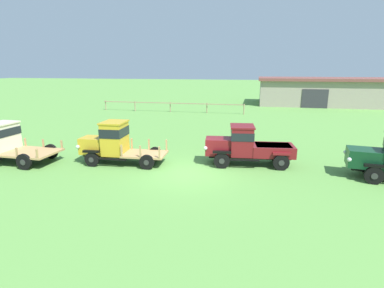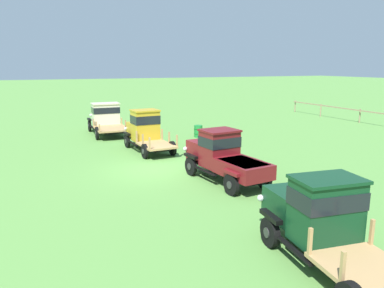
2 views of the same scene
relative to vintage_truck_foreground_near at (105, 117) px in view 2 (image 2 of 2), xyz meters
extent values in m
plane|color=#5B9342|center=(10.73, 0.17, -1.13)|extent=(240.00, 240.00, 0.00)
cylinder|color=#997F60|center=(3.91, 20.46, -0.54)|extent=(0.12, 0.12, 1.17)
cylinder|color=#997F60|center=(-0.41, 20.18, -0.54)|extent=(0.12, 0.12, 1.17)
cylinder|color=#997F60|center=(-4.34, 20.37, -0.54)|extent=(0.12, 0.12, 1.17)
cube|color=#997F60|center=(4.08, 20.27, -0.08)|extent=(17.03, 0.08, 0.10)
cylinder|color=black|center=(-0.95, -1.00, -0.71)|extent=(0.84, 0.16, 0.84)
cylinder|color=#2D2D2D|center=(-0.95, -1.09, -0.71)|extent=(0.30, 0.04, 0.29)
cylinder|color=black|center=(-0.91, 1.03, -0.71)|extent=(0.84, 0.16, 0.84)
cylinder|color=#2D2D2D|center=(-0.91, 1.12, -0.71)|extent=(0.30, 0.04, 0.29)
cylinder|color=black|center=(2.43, -1.06, -0.71)|extent=(0.84, 0.16, 0.84)
cylinder|color=#2D2D2D|center=(2.42, -1.15, -0.71)|extent=(0.30, 0.04, 0.29)
cylinder|color=black|center=(2.46, 0.98, -0.71)|extent=(0.84, 0.16, 0.84)
cylinder|color=#2D2D2D|center=(2.46, 1.06, -0.71)|extent=(0.30, 0.04, 0.29)
cube|color=black|center=(0.73, -0.01, -0.63)|extent=(4.89, 1.20, 0.12)
cube|color=beige|center=(-1.16, 0.02, -0.08)|extent=(1.55, 1.45, 0.96)
cube|color=silver|center=(-1.89, 0.03, -0.13)|extent=(0.08, 1.12, 0.72)
sphere|color=silver|center=(-1.92, -0.73, -0.06)|extent=(0.20, 0.20, 0.20)
sphere|color=silver|center=(-1.89, 0.80, -0.06)|extent=(0.20, 0.20, 0.20)
cube|color=black|center=(-0.95, -1.00, -0.24)|extent=(0.97, 0.22, 0.12)
cube|color=black|center=(-0.91, 1.03, -0.24)|extent=(0.97, 0.22, 0.12)
cube|color=beige|center=(0.16, 0.00, 0.19)|extent=(1.14, 1.81, 1.51)
cube|color=black|center=(0.16, 0.00, 0.53)|extent=(1.18, 1.85, 0.42)
cube|color=beige|center=(0.16, 0.00, 0.98)|extent=(1.25, 1.89, 0.08)
cube|color=black|center=(0.25, -1.00, -0.65)|extent=(1.55, 0.17, 0.05)
cube|color=black|center=(0.29, 0.99, -0.65)|extent=(1.55, 0.17, 0.05)
cube|color=tan|center=(2.04, -0.04, -0.52)|extent=(2.70, 2.08, 0.10)
cube|color=tan|center=(0.83, -0.98, -0.23)|extent=(0.08, 0.08, 0.47)
cube|color=tan|center=(0.86, 0.95, -0.23)|extent=(0.08, 0.08, 0.47)
cube|color=tan|center=(2.03, -1.00, -0.23)|extent=(0.08, 0.08, 0.47)
cube|color=tan|center=(2.06, 0.93, -0.23)|extent=(0.08, 0.08, 0.47)
cube|color=tan|center=(3.23, -1.02, -0.23)|extent=(0.08, 0.08, 0.47)
cube|color=tan|center=(3.26, 0.91, -0.23)|extent=(0.08, 0.08, 0.47)
cylinder|color=black|center=(5.52, 0.15, -0.74)|extent=(0.78, 0.19, 0.77)
cylinder|color=#2D2D2D|center=(5.52, 0.06, -0.74)|extent=(0.27, 0.04, 0.27)
cylinder|color=black|center=(5.43, 1.73, -0.74)|extent=(0.78, 0.19, 0.77)
cylinder|color=#2D2D2D|center=(5.43, 1.81, -0.74)|extent=(0.27, 0.04, 0.27)
cylinder|color=black|center=(8.51, 0.31, -0.74)|extent=(0.78, 0.19, 0.77)
cylinder|color=#2D2D2D|center=(8.51, 0.22, -0.74)|extent=(0.27, 0.04, 0.27)
cylinder|color=black|center=(8.42, 1.89, -0.74)|extent=(0.78, 0.19, 0.77)
cylinder|color=#2D2D2D|center=(8.42, 1.98, -0.74)|extent=(0.27, 0.04, 0.27)
cube|color=black|center=(6.92, 1.02, -0.66)|extent=(4.31, 1.10, 0.12)
cube|color=gold|center=(5.28, 0.93, -0.17)|extent=(1.39, 1.18, 0.87)
cube|color=silver|center=(4.64, 0.89, -0.21)|extent=(0.11, 0.87, 0.66)
sphere|color=silver|center=(4.66, 0.30, -0.14)|extent=(0.20, 0.20, 0.20)
sphere|color=silver|center=(4.60, 1.48, -0.14)|extent=(0.20, 0.20, 0.20)
cube|color=black|center=(5.52, 0.15, -0.31)|extent=(0.90, 0.25, 0.12)
cube|color=black|center=(5.43, 1.73, -0.31)|extent=(0.90, 0.25, 0.12)
cube|color=gold|center=(6.48, 0.99, 0.24)|extent=(1.16, 1.45, 1.69)
cube|color=black|center=(6.48, 0.99, 0.62)|extent=(1.20, 1.48, 0.47)
cube|color=gold|center=(6.48, 0.99, 1.13)|extent=(1.27, 1.52, 0.08)
cube|color=black|center=(6.63, 0.22, -0.68)|extent=(1.52, 0.22, 0.05)
cube|color=black|center=(6.55, 1.77, -0.68)|extent=(1.52, 0.22, 0.05)
cube|color=tan|center=(8.13, 1.08, -0.55)|extent=(2.30, 1.70, 0.10)
cube|color=tan|center=(7.17, 0.28, -0.20)|extent=(0.08, 0.08, 0.61)
cube|color=tan|center=(7.09, 1.78, -0.20)|extent=(0.08, 0.08, 0.61)
cube|color=tan|center=(8.17, 0.33, -0.20)|extent=(0.08, 0.08, 0.61)
cube|color=tan|center=(8.09, 1.83, -0.20)|extent=(0.08, 0.08, 0.61)
cube|color=tan|center=(9.17, 0.39, -0.20)|extent=(0.08, 0.08, 0.61)
cube|color=tan|center=(9.09, 1.89, -0.20)|extent=(0.08, 0.08, 0.61)
cylinder|color=black|center=(12.23, 1.29, -0.72)|extent=(0.83, 0.24, 0.82)
cylinder|color=#2D2D2D|center=(12.24, 1.21, -0.72)|extent=(0.29, 0.06, 0.29)
cylinder|color=black|center=(12.05, 2.87, -0.72)|extent=(0.83, 0.24, 0.82)
cylinder|color=#2D2D2D|center=(12.04, 2.95, -0.72)|extent=(0.29, 0.06, 0.29)
cylinder|color=black|center=(15.20, 1.62, -0.72)|extent=(0.83, 0.24, 0.82)
cylinder|color=#2D2D2D|center=(15.21, 1.53, -0.72)|extent=(0.29, 0.06, 0.29)
cylinder|color=black|center=(15.03, 3.19, -0.72)|extent=(0.83, 0.24, 0.82)
cylinder|color=#2D2D2D|center=(15.02, 3.28, -0.72)|extent=(0.29, 0.06, 0.29)
cube|color=black|center=(13.57, 2.24, -0.64)|extent=(4.32, 1.33, 0.12)
cube|color=maroon|center=(11.94, 2.06, -0.14)|extent=(1.46, 1.25, 0.87)
cube|color=silver|center=(11.30, 1.99, -0.19)|extent=(0.15, 0.87, 0.65)
sphere|color=silver|center=(11.35, 1.40, -0.12)|extent=(0.20, 0.20, 0.20)
sphere|color=silver|center=(11.22, 2.58, -0.12)|extent=(0.20, 0.20, 0.20)
cube|color=black|center=(12.23, 1.29, -0.26)|extent=(0.96, 0.30, 0.12)
cube|color=black|center=(12.05, 2.87, -0.26)|extent=(0.96, 0.30, 0.12)
cube|color=maroon|center=(13.16, 2.19, 0.17)|extent=(1.26, 1.50, 1.50)
cube|color=black|center=(13.16, 2.19, 0.51)|extent=(1.31, 1.54, 0.42)
cube|color=maroon|center=(13.16, 2.19, 0.96)|extent=(1.38, 1.58, 0.08)
cube|color=black|center=(13.36, 1.44, -0.66)|extent=(1.57, 0.31, 0.05)
cube|color=black|center=(13.19, 2.97, -0.66)|extent=(1.57, 0.31, 0.05)
cube|color=maroon|center=(14.79, 2.37, -0.29)|extent=(2.30, 1.68, 0.57)
cube|color=black|center=(14.79, 2.37, -0.04)|extent=(1.94, 1.42, 0.06)
cube|color=maroon|center=(15.20, 1.62, -0.26)|extent=(0.92, 0.30, 0.12)
cube|color=maroon|center=(15.03, 3.19, -0.26)|extent=(0.92, 0.30, 0.12)
cylinder|color=black|center=(19.12, 0.57, -0.73)|extent=(0.82, 0.29, 0.80)
cylinder|color=#2D2D2D|center=(19.10, 0.46, -0.73)|extent=(0.28, 0.07, 0.28)
cylinder|color=black|center=(19.34, 2.30, -0.73)|extent=(0.82, 0.29, 0.80)
cylinder|color=#2D2D2D|center=(19.35, 2.41, -0.73)|extent=(0.28, 0.07, 0.28)
cube|color=black|center=(20.69, 1.25, -0.65)|extent=(4.73, 1.54, 0.12)
cube|color=#0F381E|center=(18.99, 1.47, -0.18)|extent=(1.76, 1.42, 0.83)
cube|color=silver|center=(18.22, 1.57, -0.22)|extent=(0.18, 0.96, 0.62)
sphere|color=silver|center=(18.12, 0.92, -0.16)|extent=(0.20, 0.20, 0.20)
sphere|color=silver|center=(18.29, 2.22, -0.16)|extent=(0.20, 0.20, 0.20)
cube|color=black|center=(19.12, 0.57, -0.28)|extent=(0.94, 0.31, 0.12)
cube|color=black|center=(19.34, 2.30, -0.28)|extent=(0.94, 0.31, 0.12)
cube|color=#0F381E|center=(20.29, 1.30, 0.18)|extent=(1.20, 1.65, 1.54)
cube|color=black|center=(20.29, 1.30, 0.52)|extent=(1.25, 1.69, 0.43)
cube|color=#0F381E|center=(20.29, 1.30, 0.99)|extent=(1.31, 1.73, 0.08)
cube|color=black|center=(20.29, 0.44, -0.67)|extent=(1.43, 0.32, 0.05)
cube|color=black|center=(20.50, 2.14, -0.67)|extent=(1.43, 0.32, 0.05)
cube|color=tan|center=(22.00, 1.08, -0.54)|extent=(2.62, 2.04, 0.10)
cube|color=tan|center=(20.81, 0.40, -0.18)|extent=(0.09, 0.09, 0.62)
cube|color=tan|center=(21.02, 2.04, -0.18)|extent=(0.09, 0.09, 0.62)
cube|color=tan|center=(21.90, 0.26, -0.18)|extent=(0.09, 0.09, 0.62)
cylinder|color=#1E7F33|center=(4.25, 5.34, -0.73)|extent=(0.56, 0.56, 0.80)
cylinder|color=#124C1E|center=(4.25, 5.34, -0.57)|extent=(0.59, 0.59, 0.03)
cylinder|color=#124C1E|center=(4.25, 5.34, -0.89)|extent=(0.59, 0.59, 0.03)
camera|label=1|loc=(13.82, -13.42, 3.93)|focal=28.00mm
camera|label=2|loc=(26.73, -5.07, 3.63)|focal=35.00mm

